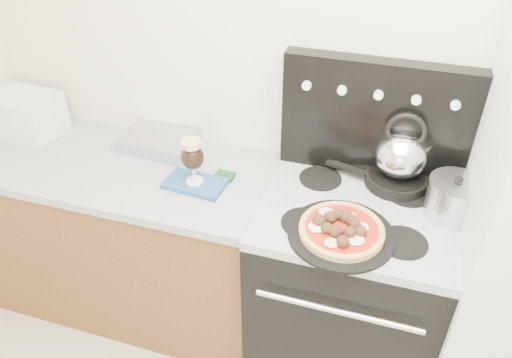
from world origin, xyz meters
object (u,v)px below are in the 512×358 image
at_px(stove_body, 345,291).
at_px(beer_glass, 193,162).
at_px(oven_mitt, 195,184).
at_px(tea_kettle, 402,151).
at_px(toaster_oven, 25,114).
at_px(base_cabinet, 128,239).
at_px(pizza, 342,228).
at_px(skillet, 396,179).
at_px(pizza_pan, 341,234).
at_px(stock_pot, 453,200).

xyz_separation_m(stove_body, beer_glass, (-0.68, -0.03, 0.58)).
relative_size(oven_mitt, tea_kettle, 1.06).
distance_m(stove_body, toaster_oven, 1.73).
bearing_deg(base_cabinet, pizza, -10.68).
xyz_separation_m(pizza, tea_kettle, (0.16, 0.38, 0.13)).
height_order(beer_glass, tea_kettle, tea_kettle).
distance_m(base_cabinet, skillet, 1.35).
bearing_deg(oven_mitt, toaster_oven, 169.66).
bearing_deg(beer_glass, pizza, -12.86).
distance_m(stove_body, pizza, 0.55).
bearing_deg(toaster_oven, beer_glass, -6.16).
relative_size(toaster_oven, pizza_pan, 0.80).
bearing_deg(skillet, base_cabinet, -171.58).
height_order(stove_body, oven_mitt, oven_mitt).
relative_size(base_cabinet, tea_kettle, 6.09).
bearing_deg(base_cabinet, beer_glass, -7.33).
height_order(oven_mitt, pizza_pan, pizza_pan).
bearing_deg(tea_kettle, skillet, 0.00).
relative_size(pizza_pan, pizza, 1.27).
relative_size(beer_glass, pizza_pan, 0.52).
distance_m(tea_kettle, stock_pot, 0.27).
bearing_deg(oven_mitt, tea_kettle, 16.41).
distance_m(toaster_oven, pizza, 1.63).
bearing_deg(pizza_pan, beer_glass, 167.14).
bearing_deg(tea_kettle, oven_mitt, -146.13).
xyz_separation_m(stove_body, stock_pot, (0.34, 0.07, 0.55)).
distance_m(toaster_oven, stock_pot, 1.97).
height_order(base_cabinet, toaster_oven, toaster_oven).
xyz_separation_m(toaster_oven, stock_pot, (1.97, -0.08, -0.01)).
bearing_deg(base_cabinet, stove_body, -1.30).
bearing_deg(stove_body, pizza_pan, -102.37).
relative_size(beer_glass, tea_kettle, 0.86).
bearing_deg(pizza, toaster_oven, 168.64).
relative_size(tea_kettle, stock_pot, 1.20).
bearing_deg(beer_glass, toaster_oven, 169.66).
bearing_deg(skillet, stock_pot, -33.24).
distance_m(beer_glass, tea_kettle, 0.84).
distance_m(stove_body, stock_pot, 0.65).
bearing_deg(stock_pot, beer_glass, -174.58).
bearing_deg(pizza_pan, stock_pot, 32.74).
xyz_separation_m(pizza_pan, stock_pot, (0.38, 0.24, 0.07)).
xyz_separation_m(beer_glass, pizza, (0.64, -0.15, -0.07)).
xyz_separation_m(stove_body, toaster_oven, (-1.63, 0.14, 0.56)).
bearing_deg(toaster_oven, pizza, -7.17).
xyz_separation_m(beer_glass, pizza_pan, (0.64, -0.15, -0.10)).
height_order(pizza_pan, stock_pot, stock_pot).
height_order(base_cabinet, pizza_pan, pizza_pan).
bearing_deg(tea_kettle, pizza_pan, -95.68).
height_order(base_cabinet, pizza, pizza).
bearing_deg(toaster_oven, tea_kettle, 6.23).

